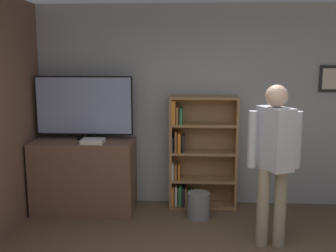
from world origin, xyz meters
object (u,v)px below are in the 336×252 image
object	(u,v)px
game_console	(93,141)
bookshelf	(197,154)
television	(84,107)
waste_bin	(198,205)
person	(274,153)

from	to	relation	value
game_console	bookshelf	distance (m)	1.39
television	waste_bin	xyz separation A→B (m)	(1.49, -0.27, -1.21)
television	bookshelf	size ratio (longest dim) A/B	0.84
television	person	world-z (taller)	television
bookshelf	waste_bin	xyz separation A→B (m)	(0.02, -0.41, -0.56)
television	game_console	world-z (taller)	television
game_console	bookshelf	bearing A→B (deg)	16.72
television	waste_bin	bearing A→B (deg)	-10.30
waste_bin	person	bearing A→B (deg)	-43.12
television	bookshelf	world-z (taller)	television
television	bookshelf	distance (m)	1.62
bookshelf	person	xyz separation A→B (m)	(0.77, -1.12, 0.30)
game_console	person	distance (m)	2.20
person	waste_bin	bearing A→B (deg)	-156.69
television	person	xyz separation A→B (m)	(2.24, -0.98, -0.35)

